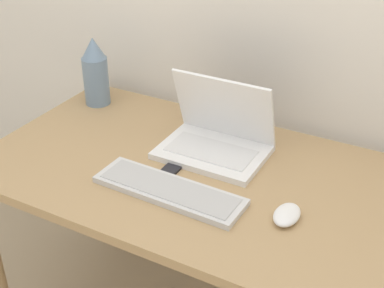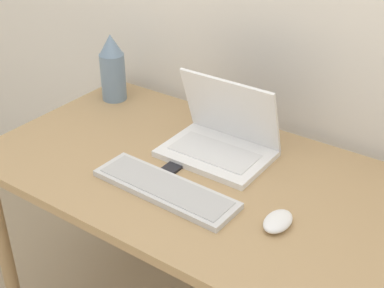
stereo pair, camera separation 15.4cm
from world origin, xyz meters
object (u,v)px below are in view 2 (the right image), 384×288
laptop (221,138)px  mp3_player (171,168)px  keyboard (165,189)px  mouse (278,221)px  vase (112,68)px

laptop → mp3_player: 0.19m
laptop → keyboard: laptop is taller
mp3_player → mouse: bearing=-8.2°
laptop → vase: bearing=169.2°
laptop → mouse: 0.39m
mouse → mp3_player: 0.39m
laptop → mp3_player: (-0.07, -0.17, -0.05)m
laptop → mouse: size_ratio=3.12×
mouse → mp3_player: bearing=171.8°
laptop → keyboard: size_ratio=0.74×
laptop → vase: (-0.55, 0.10, 0.07)m
mouse → vase: bearing=159.1°
laptop → mouse: laptop is taller
laptop → keyboard: 0.27m
laptop → keyboard: (-0.01, -0.27, -0.04)m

